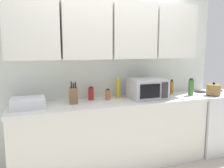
% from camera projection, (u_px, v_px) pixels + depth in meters
% --- Properties ---
extents(wall_back_with_cabinets, '(3.49, 0.38, 2.60)m').
position_uv_depth(wall_back_with_cabinets, '(107.00, 49.00, 3.08)').
color(wall_back_with_cabinets, silver).
rests_on(wall_back_with_cabinets, ground_plane).
extents(counter_run, '(2.62, 0.63, 0.90)m').
position_uv_depth(counter_run, '(113.00, 133.00, 3.04)').
color(counter_run, white).
rests_on(counter_run, ground_plane).
extents(stove_range, '(0.76, 0.64, 0.91)m').
position_uv_depth(stove_range, '(213.00, 120.00, 3.59)').
color(stove_range, silver).
rests_on(stove_range, ground_plane).
extents(kettle, '(0.20, 0.20, 0.19)m').
position_uv_depth(kettle, '(213.00, 90.00, 3.32)').
color(kettle, olive).
rests_on(kettle, stove_range).
extents(microwave, '(0.48, 0.37, 0.28)m').
position_uv_depth(microwave, '(147.00, 89.00, 3.09)').
color(microwave, '#B7B7BC').
rests_on(microwave, counter_run).
extents(dish_rack, '(0.38, 0.30, 0.12)m').
position_uv_depth(dish_rack, '(28.00, 103.00, 2.61)').
color(dish_rack, silver).
rests_on(dish_rack, counter_run).
extents(knife_block, '(0.11, 0.13, 0.28)m').
position_uv_depth(knife_block, '(73.00, 95.00, 2.82)').
color(knife_block, brown).
rests_on(knife_block, counter_run).
extents(bottle_clear_tall, '(0.06, 0.06, 0.23)m').
position_uv_depth(bottle_clear_tall, '(168.00, 89.00, 3.27)').
color(bottle_clear_tall, silver).
rests_on(bottle_clear_tall, counter_run).
extents(bottle_red_sauce, '(0.07, 0.07, 0.18)m').
position_uv_depth(bottle_red_sauce, '(91.00, 94.00, 3.03)').
color(bottle_red_sauce, red).
rests_on(bottle_red_sauce, counter_run).
extents(bottle_amber_vinegar, '(0.05, 0.05, 0.22)m').
position_uv_depth(bottle_amber_vinegar, '(172.00, 87.00, 3.46)').
color(bottle_amber_vinegar, '#AD701E').
rests_on(bottle_amber_vinegar, counter_run).
extents(bottle_yellow_mustard, '(0.06, 0.06, 0.28)m').
position_uv_depth(bottle_yellow_mustard, '(118.00, 89.00, 3.15)').
color(bottle_yellow_mustard, gold).
rests_on(bottle_yellow_mustard, counter_run).
extents(bottle_spice_jar, '(0.06, 0.06, 0.15)m').
position_uv_depth(bottle_spice_jar, '(108.00, 95.00, 3.03)').
color(bottle_spice_jar, '#BC6638').
rests_on(bottle_spice_jar, counter_run).
extents(bottle_green_oil, '(0.08, 0.08, 0.25)m').
position_uv_depth(bottle_green_oil, '(191.00, 87.00, 3.32)').
color(bottle_green_oil, '#386B2D').
rests_on(bottle_green_oil, counter_run).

